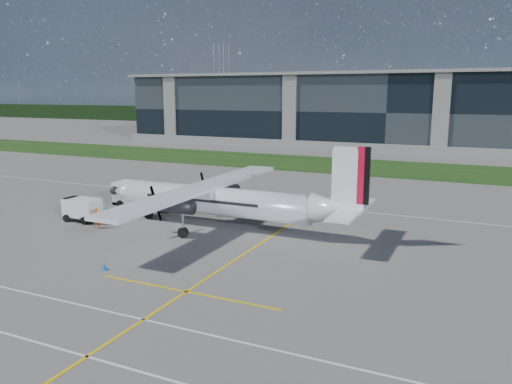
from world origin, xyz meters
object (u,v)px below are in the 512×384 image
object	(u,v)px
baggage_tug	(82,210)
safety_cone_stbdwing	(257,196)
pylon_west	(222,83)
fuel_tanker_truck	(142,195)
safety_cone_nose_port	(108,217)
safety_cone_portwing	(104,266)
ground_crew_person	(97,217)
turboprop_aircraft	(225,185)
safety_cone_fwd	(107,208)
safety_cone_nose_stbd	(128,208)

from	to	relation	value
baggage_tug	safety_cone_stbdwing	distance (m)	18.45
pylon_west	fuel_tanker_truck	distance (m)	155.60
baggage_tug	safety_cone_nose_port	distance (m)	2.30
safety_cone_portwing	pylon_west	bearing A→B (deg)	116.15
pylon_west	ground_crew_person	world-z (taller)	pylon_west
pylon_west	fuel_tanker_truck	world-z (taller)	pylon_west
pylon_west	turboprop_aircraft	size ratio (longest dim) A/B	1.20
fuel_tanker_truck	baggage_tug	xyz separation A→B (m)	(-1.76, -6.40, -0.35)
baggage_tug	safety_cone_portwing	distance (m)	14.00
safety_cone_fwd	safety_cone_nose_port	xyz separation A→B (m)	(2.41, -2.70, 0.00)
pylon_west	turboprop_aircraft	world-z (taller)	pylon_west
turboprop_aircraft	baggage_tug	bearing A→B (deg)	-166.54
safety_cone_nose_stbd	safety_cone_stbdwing	xyz separation A→B (m)	(9.26, 10.27, 0.00)
pylon_west	ground_crew_person	xyz separation A→B (m)	(68.54, -147.42, -14.01)
safety_cone_nose_stbd	safety_cone_stbdwing	world-z (taller)	same
fuel_tanker_truck	safety_cone_nose_stbd	bearing A→B (deg)	-119.31
baggage_tug	ground_crew_person	world-z (taller)	baggage_tug
safety_cone_portwing	safety_cone_stbdwing	size ratio (longest dim) A/B	1.00
pylon_west	ground_crew_person	distance (m)	163.17
fuel_tanker_truck	safety_cone_nose_port	size ratio (longest dim) A/B	14.69
fuel_tanker_truck	safety_cone_portwing	xyz separation A→B (m)	(8.82, -15.54, -1.13)
pylon_west	safety_cone_stbdwing	bearing A→B (deg)	-59.87
safety_cone_fwd	safety_cone_nose_port	size ratio (longest dim) A/B	1.00
pylon_west	fuel_tanker_truck	bearing A→B (deg)	-64.24
turboprop_aircraft	fuel_tanker_truck	bearing A→B (deg)	163.59
ground_crew_person	safety_cone_nose_stbd	xyz separation A→B (m)	(-1.94, 6.46, -0.74)
turboprop_aircraft	fuel_tanker_truck	distance (m)	11.91
turboprop_aircraft	ground_crew_person	bearing A→B (deg)	-155.72
pylon_west	turboprop_aircraft	bearing A→B (deg)	-61.20
safety_cone_portwing	turboprop_aircraft	bearing A→B (deg)	79.00
turboprop_aircraft	safety_cone_portwing	world-z (taller)	turboprop_aircraft
fuel_tanker_truck	baggage_tug	size ratio (longest dim) A/B	2.15
turboprop_aircraft	safety_cone_nose_port	world-z (taller)	turboprop_aircraft
ground_crew_person	safety_cone_portwing	bearing A→B (deg)	-115.00
safety_cone_nose_stbd	fuel_tanker_truck	bearing A→B (deg)	60.69
baggage_tug	safety_cone_nose_port	bearing A→B (deg)	33.44
safety_cone_nose_stbd	safety_cone_stbdwing	bearing A→B (deg)	47.97
safety_cone_portwing	safety_cone_nose_stbd	xyz separation A→B (m)	(-9.57, 14.19, 0.00)
fuel_tanker_truck	turboprop_aircraft	bearing A→B (deg)	-16.41
baggage_tug	safety_cone_nose_stbd	xyz separation A→B (m)	(1.00, 5.05, -0.77)
fuel_tanker_truck	safety_cone_nose_port	bearing A→B (deg)	-89.43
turboprop_aircraft	safety_cone_portwing	xyz separation A→B (m)	(-2.38, -12.24, -3.50)
fuel_tanker_truck	baggage_tug	bearing A→B (deg)	-105.34
turboprop_aircraft	ground_crew_person	xyz separation A→B (m)	(-10.01, -4.52, -2.76)
ground_crew_person	safety_cone_stbdwing	distance (m)	18.27
baggage_tug	safety_cone_portwing	bearing A→B (deg)	-40.85
fuel_tanker_truck	ground_crew_person	distance (m)	7.91
pylon_west	safety_cone_nose_port	bearing A→B (deg)	-65.04
pylon_west	safety_cone_fwd	size ratio (longest dim) A/B	60.00
safety_cone_fwd	safety_cone_nose_stbd	distance (m)	1.97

